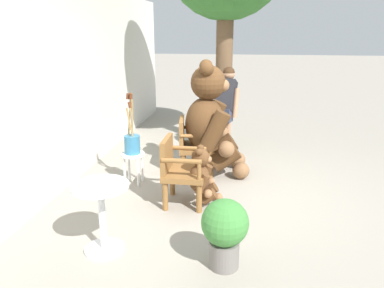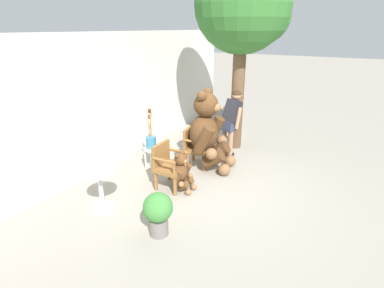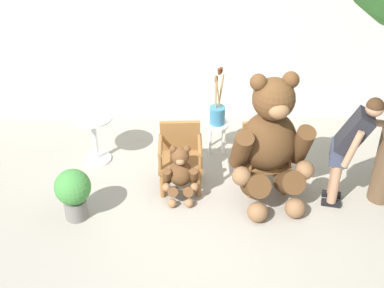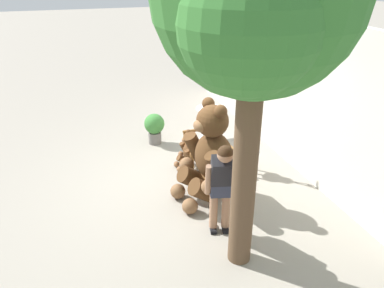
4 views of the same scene
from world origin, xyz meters
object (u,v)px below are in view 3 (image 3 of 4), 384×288
white_stool (217,130)px  potted_plant (73,191)px  wooden_chair_right (264,154)px  teddy_bear_small (180,173)px  brush_bucket (217,113)px  teddy_bear_large (271,141)px  round_side_table (94,133)px  person_visitor (351,143)px  wooden_chair_left (180,155)px

white_stool → potted_plant: 2.30m
wooden_chair_right → teddy_bear_small: size_ratio=1.12×
brush_bucket → teddy_bear_large: bearing=-60.7°
teddy_bear_small → teddy_bear_large: bearing=0.5°
white_stool → teddy_bear_large: bearing=-60.7°
teddy_bear_large → round_side_table: (-2.30, 0.84, -0.39)m
person_visitor → white_stool: person_visitor is taller
person_visitor → white_stool: (-1.52, 1.20, -0.56)m
white_stool → potted_plant: (-1.80, -1.43, 0.04)m
wooden_chair_right → potted_plant: (-2.37, -0.65, -0.07)m
wooden_chair_right → teddy_bear_small: wooden_chair_right is taller
person_visitor → brush_bucket: size_ratio=1.78×
wooden_chair_right → potted_plant: 2.46m
wooden_chair_right → white_stool: wooden_chair_right is taller
potted_plant → round_side_table: bearing=85.8°
white_stool → potted_plant: bearing=-141.6°
wooden_chair_left → brush_bucket: size_ratio=1.00×
wooden_chair_right → wooden_chair_left: bearing=180.0°
potted_plant → person_visitor: bearing=4.0°
potted_plant → wooden_chair_right: bearing=15.3°
teddy_bear_small → white_stool: teddy_bear_small is taller
wooden_chair_right → brush_bucket: 0.98m
teddy_bear_small → brush_bucket: bearing=64.0°
teddy_bear_small → white_stool: size_ratio=1.67×
round_side_table → teddy_bear_large: bearing=-20.0°
teddy_bear_small → white_stool: 1.18m
brush_bucket → white_stool: bearing=-123.6°
white_stool → round_side_table: size_ratio=0.64×
wooden_chair_left → teddy_bear_large: 1.20m
teddy_bear_large → brush_bucket: size_ratio=2.00×
teddy_bear_small → potted_plant: 1.33m
potted_plant → brush_bucket: bearing=38.4°
teddy_bear_large → round_side_table: teddy_bear_large is taller
teddy_bear_large → potted_plant: teddy_bear_large is taller
teddy_bear_small → person_visitor: person_visitor is taller
teddy_bear_small → potted_plant: bearing=-164.1°
brush_bucket → person_visitor: bearing=-38.3°
brush_bucket → round_side_table: brush_bucket is taller
teddy_bear_large → potted_plant: (-2.39, -0.37, -0.45)m
teddy_bear_large → teddy_bear_small: teddy_bear_large is taller
teddy_bear_small → white_stool: bearing=64.0°
wooden_chair_left → teddy_bear_small: size_ratio=1.12×
wooden_chair_left → white_stool: size_ratio=1.87×
teddy_bear_large → brush_bucket: 1.22m
teddy_bear_small → round_side_table: size_ratio=1.07×
brush_bucket → wooden_chair_right: bearing=-53.9°
wooden_chair_right → person_visitor: (0.95, -0.42, 0.45)m
white_stool → brush_bucket: bearing=56.4°
person_visitor → white_stool: 2.01m
wooden_chair_left → person_visitor: (2.04, -0.42, 0.45)m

